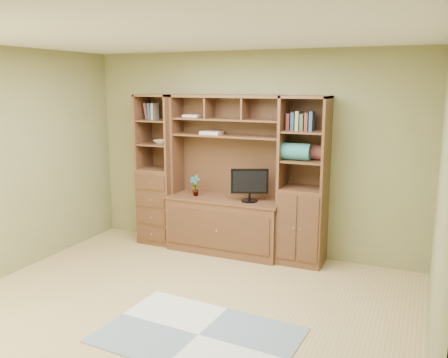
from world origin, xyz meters
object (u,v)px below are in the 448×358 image
at_px(left_tower, 159,170).
at_px(monitor, 250,179).
at_px(center_hutch, 224,176).
at_px(right_tower, 304,182).

height_order(left_tower, monitor, left_tower).
distance_m(center_hutch, left_tower, 1.00).
relative_size(left_tower, monitor, 3.57).
relative_size(center_hutch, right_tower, 1.00).
relative_size(left_tower, right_tower, 1.00).
xyz_separation_m(center_hutch, monitor, (0.36, -0.03, -0.01)).
bearing_deg(right_tower, center_hutch, -177.77).
bearing_deg(monitor, center_hutch, 150.98).
distance_m(left_tower, right_tower, 2.02).
height_order(center_hutch, left_tower, same).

